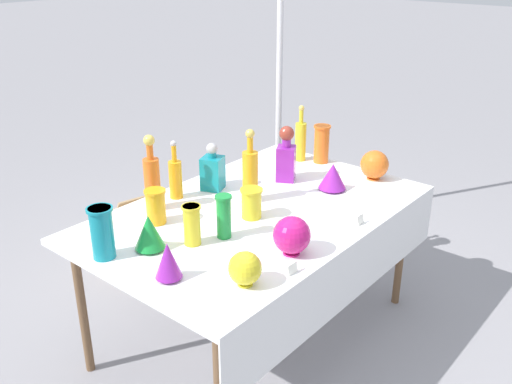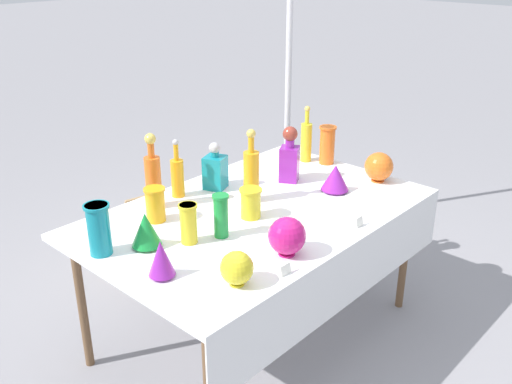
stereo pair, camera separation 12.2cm
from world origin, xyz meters
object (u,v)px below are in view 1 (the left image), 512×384
at_px(fluted_vase_2, 168,261).
at_px(canopy_pole, 279,104).
at_px(slender_vase_1, 251,202).
at_px(fluted_vase_0, 333,176).
at_px(slender_vase_4, 322,143).
at_px(cardboard_box_behind_left, 161,233).
at_px(slender_vase_5, 102,231).
at_px(slender_vase_0, 156,205).
at_px(square_decanter_1, 213,170).
at_px(tall_bottle_1, 175,177).
at_px(tall_bottle_2, 301,140).
at_px(tall_bottle_0, 250,173).
at_px(slender_vase_2, 192,224).
at_px(round_bowl_1, 374,165).
at_px(cardboard_box_behind_right, 188,225).
at_px(round_bowl_2, 292,235).
at_px(square_decanter_0, 286,156).
at_px(slender_vase_3, 224,215).
at_px(tall_bottle_3, 152,179).
at_px(fluted_vase_1, 149,232).
at_px(round_bowl_0, 245,268).

relative_size(fluted_vase_2, canopy_pole, 0.07).
height_order(slender_vase_1, fluted_vase_0, same).
distance_m(slender_vase_4, cardboard_box_behind_left, 1.28).
height_order(slender_vase_5, fluted_vase_2, slender_vase_5).
xyz_separation_m(slender_vase_0, fluted_vase_0, (0.89, -0.43, -0.01)).
height_order(square_decanter_1, slender_vase_0, square_decanter_1).
relative_size(tall_bottle_1, tall_bottle_2, 0.91).
relative_size(tall_bottle_0, slender_vase_1, 2.59).
xyz_separation_m(tall_bottle_1, slender_vase_2, (-0.31, -0.44, -0.02)).
bearing_deg(tall_bottle_2, round_bowl_1, -88.55).
height_order(tall_bottle_0, slender_vase_4, tall_bottle_0).
distance_m(slender_vase_2, cardboard_box_behind_right, 1.54).
height_order(round_bowl_2, canopy_pole, canopy_pole).
bearing_deg(square_decanter_0, round_bowl_1, -48.50).
height_order(slender_vase_3, canopy_pole, canopy_pole).
distance_m(tall_bottle_3, fluted_vase_0, 0.97).
bearing_deg(square_decanter_0, fluted_vase_1, -178.28).
height_order(slender_vase_2, round_bowl_2, slender_vase_2).
relative_size(slender_vase_4, canopy_pole, 0.10).
xyz_separation_m(tall_bottle_1, slender_vase_5, (-0.63, -0.23, 0.01)).
bearing_deg(tall_bottle_3, round_bowl_1, -31.50).
relative_size(slender_vase_0, slender_vase_5, 0.73).
xyz_separation_m(slender_vase_3, fluted_vase_0, (0.79, -0.08, -0.03)).
bearing_deg(cardboard_box_behind_left, slender_vase_3, -116.21).
relative_size(cardboard_box_behind_right, canopy_pole, 0.20).
height_order(square_decanter_0, round_bowl_2, square_decanter_0).
height_order(slender_vase_1, round_bowl_0, slender_vase_1).
xyz_separation_m(square_decanter_0, canopy_pole, (0.73, 0.62, 0.06)).
bearing_deg(square_decanter_0, slender_vase_2, -171.07).
distance_m(slender_vase_1, slender_vase_5, 0.74).
bearing_deg(slender_vase_3, tall_bottle_2, 17.49).
bearing_deg(cardboard_box_behind_left, fluted_vase_1, -131.74).
relative_size(tall_bottle_0, tall_bottle_3, 0.99).
xyz_separation_m(tall_bottle_0, fluted_vase_0, (0.40, -0.25, -0.07)).
relative_size(slender_vase_3, slender_vase_4, 0.88).
bearing_deg(cardboard_box_behind_left, round_bowl_1, -68.14).
xyz_separation_m(tall_bottle_0, square_decanter_1, (-0.01, 0.26, -0.05)).
xyz_separation_m(slender_vase_2, fluted_vase_1, (-0.16, 0.11, -0.01)).
bearing_deg(slender_vase_0, cardboard_box_behind_left, 49.70).
bearing_deg(fluted_vase_2, round_bowl_2, -27.99).
height_order(square_decanter_0, fluted_vase_0, square_decanter_0).
relative_size(tall_bottle_0, square_decanter_0, 1.22).
bearing_deg(round_bowl_1, square_decanter_1, 138.74).
bearing_deg(round_bowl_2, round_bowl_1, 8.76).
bearing_deg(fluted_vase_1, slender_vase_4, 1.71).
bearing_deg(slender_vase_1, slender_vase_5, 161.65).
distance_m(square_decanter_0, fluted_vase_1, 1.03).
bearing_deg(slender_vase_0, tall_bottle_1, 29.20).
xyz_separation_m(square_decanter_0, square_decanter_1, (-0.36, 0.23, -0.03)).
relative_size(tall_bottle_2, square_decanter_0, 1.09).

